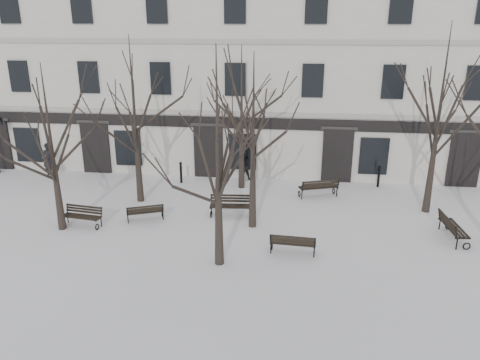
% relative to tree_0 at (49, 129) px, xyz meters
% --- Properties ---
extents(ground, '(100.00, 100.00, 0.00)m').
position_rel_tree_0_xyz_m(ground, '(8.39, -0.39, -4.28)').
color(ground, white).
rests_on(ground, ground).
extents(building, '(40.40, 10.20, 11.40)m').
position_rel_tree_0_xyz_m(building, '(8.39, 12.57, 1.23)').
color(building, silver).
rests_on(building, ground).
extents(tree_0, '(4.80, 4.80, 6.85)m').
position_rel_tree_0_xyz_m(tree_0, '(0.00, 0.00, 0.00)').
color(tree_0, black).
rests_on(tree_0, ground).
extents(tree_1, '(5.38, 5.38, 7.68)m').
position_rel_tree_0_xyz_m(tree_1, '(7.06, -2.13, 0.52)').
color(tree_1, black).
rests_on(tree_1, ground).
extents(tree_2, '(5.07, 5.07, 7.24)m').
position_rel_tree_0_xyz_m(tree_2, '(7.94, 1.21, 0.24)').
color(tree_2, black).
rests_on(tree_2, ground).
extents(tree_4, '(5.44, 5.44, 7.77)m').
position_rel_tree_0_xyz_m(tree_4, '(2.26, 3.50, 0.58)').
color(tree_4, black).
rests_on(tree_4, ground).
extents(tree_5, '(5.07, 5.07, 7.24)m').
position_rel_tree_0_xyz_m(tree_5, '(6.91, 6.00, 0.24)').
color(tree_5, black).
rests_on(tree_5, ground).
extents(tree_6, '(5.84, 5.84, 8.34)m').
position_rel_tree_0_xyz_m(tree_6, '(15.71, 3.79, 0.94)').
color(tree_6, black).
rests_on(tree_6, ground).
extents(bench_0, '(1.77, 0.84, 0.86)m').
position_rel_tree_0_xyz_m(bench_0, '(0.73, 0.41, -3.81)').
color(bench_0, black).
rests_on(bench_0, ground).
extents(bench_1, '(1.66, 1.13, 0.80)m').
position_rel_tree_0_xyz_m(bench_1, '(3.24, 1.21, -3.85)').
color(bench_1, black).
rests_on(bench_1, ground).
extents(bench_2, '(1.74, 0.74, 0.86)m').
position_rel_tree_0_xyz_m(bench_2, '(9.68, -1.10, -3.82)').
color(bench_2, black).
rests_on(bench_2, ground).
extents(bench_3, '(1.93, 0.84, 0.95)m').
position_rel_tree_0_xyz_m(bench_3, '(6.89, 2.23, -3.77)').
color(bench_3, black).
rests_on(bench_3, ground).
extents(bench_4, '(2.03, 1.28, 0.97)m').
position_rel_tree_0_xyz_m(bench_4, '(10.88, 5.04, -3.75)').
color(bench_4, black).
rests_on(bench_4, ground).
extents(bench_5, '(0.84, 1.97, 0.97)m').
position_rel_tree_0_xyz_m(bench_5, '(15.97, 0.94, -3.76)').
color(bench_5, black).
rests_on(bench_5, ground).
extents(bollard_a, '(0.15, 0.15, 1.18)m').
position_rel_tree_0_xyz_m(bollard_a, '(3.60, 6.31, -3.65)').
color(bollard_a, black).
rests_on(bollard_a, ground).
extents(bollard_b, '(0.15, 0.15, 1.17)m').
position_rel_tree_0_xyz_m(bollard_b, '(14.04, 6.91, -3.66)').
color(bollard_b, black).
rests_on(bollard_b, ground).
extents(pedestrian_a, '(0.71, 0.48, 1.91)m').
position_rel_tree_0_xyz_m(pedestrian_a, '(-3.96, 6.51, -4.28)').
color(pedestrian_a, black).
rests_on(pedestrian_a, ground).
extents(pedestrian_b, '(0.93, 0.83, 1.58)m').
position_rel_tree_0_xyz_m(pedestrian_b, '(6.88, 7.24, -4.28)').
color(pedestrian_b, black).
rests_on(pedestrian_b, ground).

